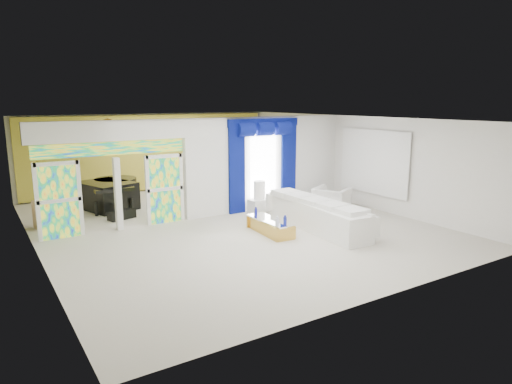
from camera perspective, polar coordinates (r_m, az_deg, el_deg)
floor at (r=13.30m, az=-3.87°, el=-3.92°), size 12.00×12.00×0.00m
dividing_wall at (r=14.93m, az=1.47°, el=3.68°), size 5.70×0.18×3.00m
dividing_header at (r=12.73m, az=-17.70°, el=7.34°), size 4.30×0.18×0.55m
stained_panel_left at (r=12.67m, az=-23.45°, el=-0.98°), size 0.95×0.04×2.00m
stained_panel_right at (r=13.38m, az=-11.36°, el=0.38°), size 0.95×0.04×2.00m
stained_transom at (r=12.77m, az=-17.57°, el=5.22°), size 4.00×0.05×0.35m
window_pane at (r=14.72m, az=0.88°, el=3.38°), size 1.00×0.02×2.30m
blue_drape_left at (r=14.18m, az=-2.44°, el=2.85°), size 0.55×0.10×2.80m
blue_drape_right at (r=15.27m, az=4.09°, el=3.45°), size 0.55×0.10×2.80m
blue_pelmet at (r=14.57m, az=0.96°, el=8.70°), size 2.60×0.12×0.25m
wall_mirror at (r=15.21m, az=14.53°, el=3.65°), size 0.04×2.70×1.90m
gold_curtains at (r=18.34m, az=-12.83°, el=4.86°), size 9.70×0.12×2.90m
white_sofa at (r=12.77m, az=7.57°, el=-2.95°), size 1.12×3.88×0.73m
coffee_table at (r=12.26m, az=1.79°, el=-4.35°), size 0.67×1.67×0.36m
console_table at (r=14.64m, az=1.41°, el=-1.58°), size 1.33×0.53×0.43m
table_lamp at (r=14.37m, az=0.42°, el=0.24°), size 0.36×0.36×0.58m
armchair at (r=15.11m, az=9.45°, el=-0.81°), size 1.32×1.38×0.70m
grand_piano at (r=15.72m, az=-18.16°, el=-0.40°), size 1.82×2.09×0.89m
piano_bench at (r=14.27m, az=-16.47°, el=-2.74°), size 0.88×0.55×0.27m
tv_console at (r=14.07m, az=-25.00°, el=-2.53°), size 0.57×0.53×0.76m
chandelier at (r=15.19m, az=-18.03°, el=7.62°), size 0.60×0.60×0.60m
decanters at (r=12.04m, az=2.22°, el=-3.32°), size 0.19×1.32×0.20m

